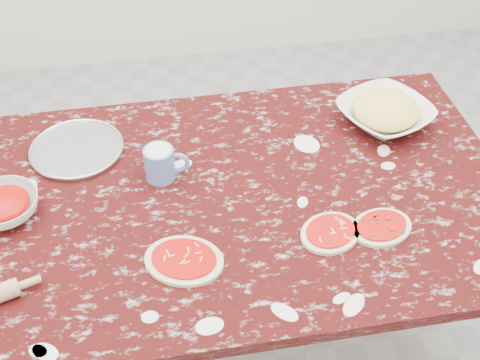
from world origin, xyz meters
name	(u,v)px	position (x,y,z in m)	size (l,w,h in m)	color
ground	(240,335)	(0.00, 0.00, 0.00)	(4.00, 4.00, 0.00)	gray
worktable	(240,212)	(0.00, 0.00, 0.67)	(1.60, 1.00, 0.75)	black
pizza_tray	(77,150)	(-0.47, 0.27, 0.76)	(0.29, 0.29, 0.01)	#B2B2B7
sauce_bowl	(4,207)	(-0.66, 0.03, 0.78)	(0.19, 0.19, 0.06)	white
cheese_bowl	(385,114)	(0.52, 0.24, 0.78)	(0.28, 0.28, 0.07)	white
flour_mug	(161,163)	(-0.22, 0.11, 0.80)	(0.13, 0.09, 0.10)	#5774BB
pizza_left	(184,260)	(-0.19, -0.23, 0.76)	(0.26, 0.23, 0.02)	beige
pizza_mid	(330,233)	(0.21, -0.20, 0.76)	(0.21, 0.20, 0.02)	beige
pizza_right	(381,227)	(0.36, -0.21, 0.76)	(0.20, 0.17, 0.02)	beige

